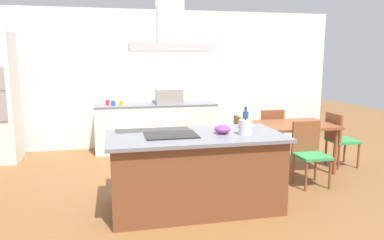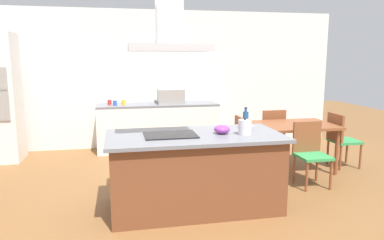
% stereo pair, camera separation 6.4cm
% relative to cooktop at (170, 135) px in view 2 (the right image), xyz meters
% --- Properties ---
extents(ground, '(16.00, 16.00, 0.00)m').
position_rel_cooktop_xyz_m(ground, '(0.29, 1.50, -0.91)').
color(ground, brown).
extents(wall_back, '(7.20, 0.10, 2.70)m').
position_rel_cooktop_xyz_m(wall_back, '(0.29, 3.25, 0.44)').
color(wall_back, white).
rests_on(wall_back, ground).
extents(kitchen_island, '(2.04, 1.02, 0.90)m').
position_rel_cooktop_xyz_m(kitchen_island, '(0.29, 0.00, -0.45)').
color(kitchen_island, brown).
rests_on(kitchen_island, ground).
extents(cooktop, '(0.60, 0.44, 0.01)m').
position_rel_cooktop_xyz_m(cooktop, '(0.00, 0.00, 0.00)').
color(cooktop, black).
rests_on(cooktop, kitchen_island).
extents(tea_kettle, '(0.21, 0.16, 0.20)m').
position_rel_cooktop_xyz_m(tea_kettle, '(0.85, -0.13, 0.08)').
color(tea_kettle, silver).
rests_on(tea_kettle, kitchen_island).
extents(olive_oil_bottle, '(0.07, 0.07, 0.27)m').
position_rel_cooktop_xyz_m(olive_oil_bottle, '(0.98, 0.19, 0.11)').
color(olive_oil_bottle, navy).
rests_on(olive_oil_bottle, kitchen_island).
extents(mixing_bowl, '(0.19, 0.19, 0.10)m').
position_rel_cooktop_xyz_m(mixing_bowl, '(0.61, -0.02, 0.05)').
color(mixing_bowl, purple).
rests_on(mixing_bowl, kitchen_island).
extents(back_counter, '(2.31, 0.62, 0.90)m').
position_rel_cooktop_xyz_m(back_counter, '(0.17, 2.88, -0.46)').
color(back_counter, white).
rests_on(back_counter, ground).
extents(countertop_microwave, '(0.50, 0.38, 0.28)m').
position_rel_cooktop_xyz_m(countertop_microwave, '(0.42, 2.88, 0.13)').
color(countertop_microwave, '#9E9993').
rests_on(countertop_microwave, back_counter).
extents(coffee_mug_red, '(0.08, 0.08, 0.09)m').
position_rel_cooktop_xyz_m(coffee_mug_red, '(-0.75, 2.96, 0.04)').
color(coffee_mug_red, red).
rests_on(coffee_mug_red, back_counter).
extents(coffee_mug_blue, '(0.08, 0.08, 0.09)m').
position_rel_cooktop_xyz_m(coffee_mug_blue, '(-0.64, 2.81, 0.04)').
color(coffee_mug_blue, '#2D56B2').
rests_on(coffee_mug_blue, back_counter).
extents(coffee_mug_yellow, '(0.08, 0.08, 0.09)m').
position_rel_cooktop_xyz_m(coffee_mug_yellow, '(-0.48, 2.86, 0.04)').
color(coffee_mug_yellow, gold).
rests_on(coffee_mug_yellow, back_counter).
extents(dining_table, '(1.40, 0.90, 0.75)m').
position_rel_cooktop_xyz_m(dining_table, '(2.04, 1.14, -0.24)').
color(dining_table, brown).
rests_on(dining_table, ground).
extents(chair_at_left_end, '(0.42, 0.42, 0.89)m').
position_rel_cooktop_xyz_m(chair_at_left_end, '(1.13, 1.14, -0.40)').
color(chair_at_left_end, '#33934C').
rests_on(chair_at_left_end, ground).
extents(chair_at_right_end, '(0.42, 0.42, 0.89)m').
position_rel_cooktop_xyz_m(chair_at_right_end, '(2.96, 1.14, -0.40)').
color(chair_at_right_end, '#33934C').
rests_on(chair_at_right_end, ground).
extents(chair_facing_back_wall, '(0.42, 0.42, 0.89)m').
position_rel_cooktop_xyz_m(chair_facing_back_wall, '(2.04, 1.80, -0.40)').
color(chair_facing_back_wall, '#33934C').
rests_on(chair_facing_back_wall, ground).
extents(chair_facing_island, '(0.42, 0.42, 0.89)m').
position_rel_cooktop_xyz_m(chair_facing_island, '(2.04, 0.47, -0.40)').
color(chair_facing_island, '#33934C').
rests_on(chair_facing_island, ground).
extents(range_hood, '(0.90, 0.55, 0.78)m').
position_rel_cooktop_xyz_m(range_hood, '(0.00, 0.00, 1.20)').
color(range_hood, '#ADADB2').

